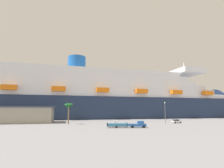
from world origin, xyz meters
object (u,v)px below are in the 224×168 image
small_boat_on_trailer (119,125)px  street_lamp (165,110)px  palm_tree (69,107)px  parked_car_yellow_taxi (11,122)px  cruise_ship (117,99)px  pickup_truck (138,125)px  parked_car_white_van (176,121)px

small_boat_on_trailer → street_lamp: (23.49, 12.81, 4.99)m
palm_tree → street_lamp: (40.62, -6.98, -1.20)m
palm_tree → street_lamp: 41.23m
small_boat_on_trailer → parked_car_yellow_taxi: size_ratio=1.78×
street_lamp → parked_car_yellow_taxi: bearing=166.0°
cruise_ship → pickup_truck: bearing=-98.0°
pickup_truck → parked_car_yellow_taxi: (-47.96, 30.23, -0.21)m
pickup_truck → parked_car_white_van: (24.50, 17.58, -0.21)m
small_boat_on_trailer → street_lamp: bearing=28.6°
pickup_truck → small_boat_on_trailer: 6.31m
cruise_ship → parked_car_yellow_taxi: bearing=-143.0°
cruise_ship → pickup_truck: 75.99m
parked_car_yellow_taxi → cruise_ship: bearing=37.0°
small_boat_on_trailer → palm_tree: size_ratio=0.98×
cruise_ship → street_lamp: (6.90, -60.15, -8.11)m
parked_car_yellow_taxi → pickup_truck: bearing=-32.2°
cruise_ship → pickup_truck: size_ratio=39.41×
small_boat_on_trailer → palm_tree: bearing=130.9°
cruise_ship → small_boat_on_trailer: bearing=-102.8°
cruise_ship → parked_car_white_van: size_ratio=52.47×
small_boat_on_trailer → parked_car_white_van: 34.79m
small_boat_on_trailer → street_lamp: street_lamp is taller
parked_car_white_van → parked_car_yellow_taxi: bearing=170.1°
parked_car_yellow_taxi → street_lamp: bearing=-14.0°
pickup_truck → palm_tree: (-23.33, 20.97, 6.10)m
parked_car_white_van → parked_car_yellow_taxi: (-72.45, 12.65, 0.00)m
pickup_truck → palm_tree: palm_tree is taller
palm_tree → parked_car_yellow_taxi: size_ratio=1.83×
cruise_ship → small_boat_on_trailer: 75.95m
pickup_truck → street_lamp: street_lamp is taller
small_boat_on_trailer → parked_car_white_van: small_boat_on_trailer is taller
street_lamp → parked_car_yellow_taxi: street_lamp is taller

